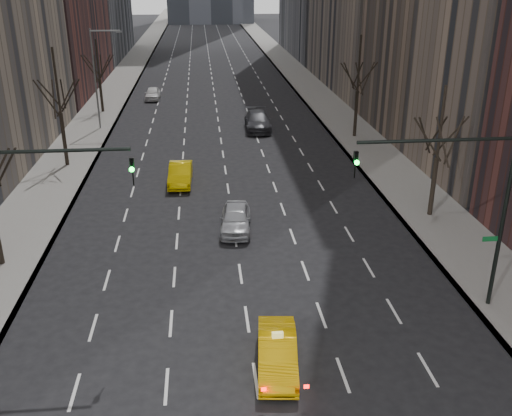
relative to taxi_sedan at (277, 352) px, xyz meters
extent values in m
cube|color=slate|center=(-13.12, 61.33, -0.60)|extent=(4.50, 320.00, 0.15)
cube|color=slate|center=(11.38, 61.33, -0.60)|extent=(4.50, 320.00, 0.15)
cylinder|color=black|center=(-12.06, 9.62, 4.27)|extent=(1.74, 0.72, 2.52)
cylinder|color=black|center=(-12.87, 25.33, 1.47)|extent=(0.28, 0.28, 3.99)
cylinder|color=black|center=(-12.87, 25.33, 5.84)|extent=(0.16, 0.16, 4.75)
cylinder|color=black|center=(-12.72, 26.18, 4.69)|extent=(0.42, 1.80, 2.52)
cylinder|color=black|center=(-12.06, 25.62, 4.69)|extent=(1.74, 0.72, 2.52)
cylinder|color=black|center=(-12.21, 24.78, 4.69)|extent=(1.46, 1.25, 2.52)
cylinder|color=black|center=(-13.02, 24.48, 4.69)|extent=(0.42, 1.80, 2.52)
cylinder|color=black|center=(-13.68, 25.04, 4.69)|extent=(1.74, 0.72, 2.52)
cylinder|color=black|center=(-13.53, 25.88, 4.69)|extent=(1.46, 1.25, 2.52)
cylinder|color=black|center=(-12.87, 43.33, 1.15)|extent=(0.28, 0.28, 3.36)
cylinder|color=black|center=(-12.87, 43.33, 4.83)|extent=(0.16, 0.16, 4.00)
cylinder|color=black|center=(-12.72, 44.18, 4.06)|extent=(0.42, 1.80, 2.52)
cylinder|color=black|center=(-12.06, 43.62, 4.06)|extent=(1.74, 0.72, 2.52)
cylinder|color=black|center=(-12.21, 42.78, 4.06)|extent=(1.46, 1.25, 2.52)
cylinder|color=black|center=(-13.02, 42.48, 4.06)|extent=(0.42, 1.80, 2.52)
cylinder|color=black|center=(-13.68, 43.04, 4.06)|extent=(1.74, 0.72, 2.52)
cylinder|color=black|center=(-13.53, 43.88, 4.06)|extent=(1.46, 1.25, 2.52)
cylinder|color=black|center=(11.13, 13.33, 1.26)|extent=(0.28, 0.28, 3.57)
cylinder|color=black|center=(11.13, 13.33, 5.17)|extent=(0.16, 0.16, 4.25)
cylinder|color=black|center=(11.28, 14.18, 4.27)|extent=(0.42, 1.80, 2.52)
cylinder|color=black|center=(11.94, 13.62, 4.27)|extent=(1.74, 0.72, 2.52)
cylinder|color=black|center=(11.79, 12.78, 4.27)|extent=(1.46, 1.25, 2.52)
cylinder|color=black|center=(10.98, 12.48, 4.27)|extent=(0.42, 1.80, 2.52)
cylinder|color=black|center=(10.32, 13.04, 4.27)|extent=(1.74, 0.72, 2.52)
cylinder|color=black|center=(10.47, 13.88, 4.27)|extent=(1.46, 1.25, 2.52)
cylinder|color=black|center=(11.13, 31.33, 1.47)|extent=(0.28, 0.28, 3.99)
cylinder|color=black|center=(11.13, 31.33, 5.84)|extent=(0.16, 0.16, 4.75)
cylinder|color=black|center=(11.28, 32.18, 4.69)|extent=(0.42, 1.80, 2.52)
cylinder|color=black|center=(11.94, 31.62, 4.69)|extent=(1.74, 0.72, 2.52)
cylinder|color=black|center=(11.79, 30.78, 4.69)|extent=(1.46, 1.25, 2.52)
cylinder|color=black|center=(10.98, 30.48, 4.69)|extent=(0.42, 1.80, 2.52)
cylinder|color=black|center=(10.32, 31.04, 4.69)|extent=(1.74, 0.72, 2.52)
cylinder|color=black|center=(10.47, 31.88, 4.69)|extent=(1.46, 1.25, 2.52)
cylinder|color=black|center=(-8.42, 3.33, 7.07)|extent=(6.50, 0.14, 0.14)
imported|color=black|center=(-5.17, 3.33, 6.17)|extent=(0.18, 0.22, 1.10)
sphere|color=#0CFF33|center=(-5.17, 3.15, 6.32)|extent=(0.20, 0.20, 0.20)
cylinder|color=black|center=(9.93, 3.33, 3.47)|extent=(0.18, 0.18, 8.00)
cylinder|color=black|center=(6.68, 3.33, 7.07)|extent=(6.50, 0.14, 0.14)
imported|color=black|center=(3.43, 3.33, 6.17)|extent=(0.18, 0.22, 1.10)
sphere|color=#0CFF33|center=(3.43, 3.15, 6.32)|extent=(0.20, 0.20, 0.20)
cube|color=#0C5926|center=(9.53, 3.33, 2.67)|extent=(0.70, 0.04, 0.22)
cylinder|color=slate|center=(-12.07, 36.33, 3.97)|extent=(0.16, 0.16, 9.00)
cylinder|color=slate|center=(-10.77, 36.33, 8.27)|extent=(2.60, 0.14, 0.14)
cube|color=slate|center=(-9.57, 36.33, 8.17)|extent=(0.50, 0.22, 0.15)
imported|color=#DFA404|center=(0.00, 0.00, 0.00)|extent=(1.83, 4.23, 1.35)
imported|color=#AFB1B7|center=(-0.76, 12.52, 0.05)|extent=(2.09, 4.38, 1.44)
imported|color=yellow|center=(-4.12, 20.62, 0.05)|extent=(1.67, 4.46, 1.46)
imported|color=#323238|center=(2.73, 34.87, 0.16)|extent=(2.51, 5.81, 1.67)
imported|color=white|center=(-8.06, 49.61, 0.01)|extent=(1.69, 4.08, 1.38)
camera|label=1|loc=(-2.49, -17.41, 13.19)|focal=40.00mm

